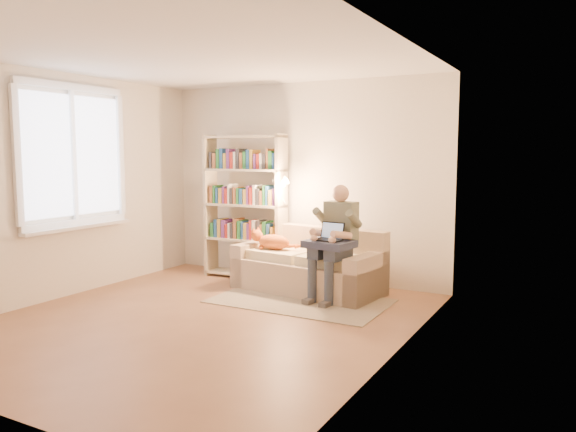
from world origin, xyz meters
The scene contains 13 objects.
floor centered at (0.00, 0.00, 0.00)m, with size 4.50×4.50×0.00m, color brown.
ceiling centered at (0.00, 0.00, 2.60)m, with size 4.00×4.50×0.02m, color white.
wall_left centered at (-2.00, 0.00, 1.30)m, with size 0.02×4.50×2.60m, color silver.
wall_right centered at (2.00, 0.00, 1.30)m, with size 0.02×4.50×2.60m, color silver.
wall_back centered at (0.00, 2.25, 1.30)m, with size 4.00×0.02×2.60m, color silver.
window centered at (-1.95, 0.20, 1.38)m, with size 0.12×1.52×1.69m.
sofa centered at (0.40, 1.65, 0.28)m, with size 1.88×1.02×0.76m.
person centered at (0.83, 1.45, 0.74)m, with size 0.43×0.62×1.32m.
cat centered at (-0.05, 1.59, 0.59)m, with size 0.64×0.27×0.23m.
blanket centered at (0.78, 1.34, 0.66)m, with size 0.51×0.42×0.08m, color #272D44.
laptop centered at (0.78, 1.34, 0.75)m, with size 0.32×0.27×0.26m.
bookshelf centered at (-0.68, 1.90, 1.06)m, with size 1.28×0.35×1.92m.
rug centered at (0.53, 1.15, 0.01)m, with size 1.95×1.15×0.01m, color gray.
Camera 1 is at (3.39, -4.39, 1.68)m, focal length 35.00 mm.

